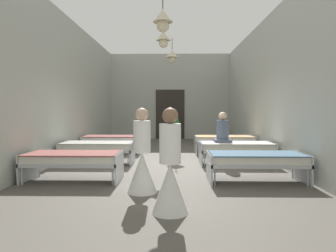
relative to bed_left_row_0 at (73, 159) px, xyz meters
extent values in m
cube|color=#59544C|center=(1.84, 1.90, -0.49)|extent=(6.37, 14.14, 0.10)
cube|color=#B2B7AD|center=(1.84, 8.77, 1.63)|extent=(6.17, 0.20, 4.14)
cube|color=#B2B7AD|center=(-1.15, 1.90, 1.63)|extent=(0.20, 13.54, 4.14)
cube|color=#B2B7AD|center=(4.82, 1.90, 1.63)|extent=(0.20, 13.54, 4.14)
cube|color=#2D2823|center=(1.84, 8.65, 0.76)|extent=(1.40, 0.06, 2.40)
cone|color=beige|center=(1.78, 0.72, 3.06)|extent=(0.44, 0.44, 0.28)
sphere|color=beige|center=(1.78, 0.72, 2.84)|extent=(0.28, 0.28, 0.28)
cylinder|color=brown|center=(1.71, 3.08, 3.53)|extent=(0.02, 0.02, 0.34)
cone|color=beige|center=(1.71, 3.08, 3.21)|extent=(0.44, 0.44, 0.28)
sphere|color=beige|center=(1.71, 3.08, 2.99)|extent=(0.28, 0.28, 0.28)
cylinder|color=brown|center=(1.96, 5.45, 3.48)|extent=(0.02, 0.02, 0.44)
cone|color=beige|center=(1.96, 5.45, 3.11)|extent=(0.44, 0.44, 0.28)
sphere|color=beige|center=(1.96, 5.45, 2.89)|extent=(0.28, 0.28, 0.28)
cylinder|color=#B7BCC1|center=(-0.87, -0.36, -0.27)|extent=(0.03, 0.03, 0.34)
cylinder|color=#B7BCC1|center=(-0.87, 0.36, -0.27)|extent=(0.03, 0.03, 0.34)
cylinder|color=#B7BCC1|center=(0.87, -0.36, -0.27)|extent=(0.03, 0.03, 0.34)
cylinder|color=#B7BCC1|center=(0.87, 0.36, -0.27)|extent=(0.03, 0.03, 0.34)
cube|color=#B7BCC1|center=(0.00, 0.00, -0.06)|extent=(1.90, 0.84, 0.07)
cube|color=#B7BCC1|center=(-0.93, 0.00, -0.15)|extent=(0.04, 0.84, 0.57)
cube|color=#B7BCC1|center=(0.93, 0.00, -0.15)|extent=(0.04, 0.84, 0.57)
cube|color=silver|center=(0.00, 0.00, 0.04)|extent=(1.82, 0.78, 0.14)
cube|color=#8C4C47|center=(0.00, 0.00, 0.12)|extent=(1.86, 0.82, 0.02)
cylinder|color=#B7BCC1|center=(2.80, -0.36, -0.27)|extent=(0.03, 0.03, 0.34)
cylinder|color=#B7BCC1|center=(2.80, 0.36, -0.27)|extent=(0.03, 0.03, 0.34)
cylinder|color=#B7BCC1|center=(4.54, -0.36, -0.27)|extent=(0.03, 0.03, 0.34)
cylinder|color=#B7BCC1|center=(4.54, 0.36, -0.27)|extent=(0.03, 0.03, 0.34)
cube|color=#B7BCC1|center=(3.67, 0.00, -0.06)|extent=(1.90, 0.84, 0.07)
cube|color=#B7BCC1|center=(2.74, 0.00, -0.15)|extent=(0.04, 0.84, 0.57)
cube|color=#B7BCC1|center=(4.60, 0.00, -0.15)|extent=(0.04, 0.84, 0.57)
cube|color=silver|center=(3.67, 0.00, 0.04)|extent=(1.82, 0.78, 0.14)
cube|color=slate|center=(3.67, 0.00, 0.12)|extent=(1.86, 0.82, 0.02)
cylinder|color=#B7BCC1|center=(-0.87, 1.54, -0.27)|extent=(0.03, 0.03, 0.34)
cylinder|color=#B7BCC1|center=(-0.87, 2.26, -0.27)|extent=(0.03, 0.03, 0.34)
cylinder|color=#B7BCC1|center=(0.87, 1.54, -0.27)|extent=(0.03, 0.03, 0.34)
cylinder|color=#B7BCC1|center=(0.87, 2.26, -0.27)|extent=(0.03, 0.03, 0.34)
cube|color=#B7BCC1|center=(0.00, 1.90, -0.06)|extent=(1.90, 0.84, 0.07)
cube|color=#B7BCC1|center=(-0.93, 1.90, -0.15)|extent=(0.04, 0.84, 0.57)
cube|color=#B7BCC1|center=(0.93, 1.90, -0.15)|extent=(0.04, 0.84, 0.57)
cube|color=silver|center=(0.00, 1.90, 0.04)|extent=(1.82, 0.78, 0.14)
cube|color=#9E9E93|center=(0.00, 1.90, 0.12)|extent=(1.86, 0.82, 0.02)
cylinder|color=#B7BCC1|center=(2.80, 1.54, -0.27)|extent=(0.03, 0.03, 0.34)
cylinder|color=#B7BCC1|center=(2.80, 2.26, -0.27)|extent=(0.03, 0.03, 0.34)
cylinder|color=#B7BCC1|center=(4.54, 1.54, -0.27)|extent=(0.03, 0.03, 0.34)
cylinder|color=#B7BCC1|center=(4.54, 2.26, -0.27)|extent=(0.03, 0.03, 0.34)
cube|color=#B7BCC1|center=(3.67, 1.90, -0.06)|extent=(1.90, 0.84, 0.07)
cube|color=#B7BCC1|center=(2.74, 1.90, -0.15)|extent=(0.04, 0.84, 0.57)
cube|color=#B7BCC1|center=(4.60, 1.90, -0.15)|extent=(0.04, 0.84, 0.57)
cube|color=silver|center=(3.67, 1.90, 0.04)|extent=(1.82, 0.78, 0.14)
cube|color=beige|center=(3.67, 1.90, 0.12)|extent=(1.86, 0.82, 0.02)
cylinder|color=#B7BCC1|center=(-0.87, 3.44, -0.27)|extent=(0.03, 0.03, 0.34)
cylinder|color=#B7BCC1|center=(-0.87, 4.16, -0.27)|extent=(0.03, 0.03, 0.34)
cylinder|color=#B7BCC1|center=(0.87, 3.44, -0.27)|extent=(0.03, 0.03, 0.34)
cylinder|color=#B7BCC1|center=(0.87, 4.16, -0.27)|extent=(0.03, 0.03, 0.34)
cube|color=#B7BCC1|center=(0.00, 3.80, -0.06)|extent=(1.90, 0.84, 0.07)
cube|color=#B7BCC1|center=(-0.93, 3.80, -0.15)|extent=(0.04, 0.84, 0.57)
cube|color=#B7BCC1|center=(0.93, 3.80, -0.15)|extent=(0.04, 0.84, 0.57)
cube|color=white|center=(0.00, 3.80, 0.04)|extent=(1.82, 0.78, 0.14)
cube|color=#8C4C47|center=(0.00, 3.80, 0.12)|extent=(1.86, 0.82, 0.02)
cylinder|color=#B7BCC1|center=(2.80, 3.44, -0.27)|extent=(0.03, 0.03, 0.34)
cylinder|color=#B7BCC1|center=(2.80, 4.16, -0.27)|extent=(0.03, 0.03, 0.34)
cylinder|color=#B7BCC1|center=(4.54, 3.44, -0.27)|extent=(0.03, 0.03, 0.34)
cylinder|color=#B7BCC1|center=(4.54, 4.16, -0.27)|extent=(0.03, 0.03, 0.34)
cube|color=#B7BCC1|center=(3.67, 3.80, -0.06)|extent=(1.90, 0.84, 0.07)
cube|color=#B7BCC1|center=(2.74, 3.80, -0.15)|extent=(0.04, 0.84, 0.57)
cube|color=#B7BCC1|center=(4.60, 3.80, -0.15)|extent=(0.04, 0.84, 0.57)
cube|color=white|center=(3.67, 3.80, 0.04)|extent=(1.82, 0.78, 0.14)
cube|color=tan|center=(3.67, 3.80, 0.12)|extent=(1.86, 0.82, 0.02)
cone|color=white|center=(1.98, -1.82, -0.09)|extent=(0.52, 0.52, 0.70)
cylinder|color=white|center=(1.98, -1.82, 0.54)|extent=(0.30, 0.30, 0.55)
sphere|color=#846047|center=(1.98, -1.82, 0.92)|extent=(0.22, 0.22, 0.22)
cone|color=white|center=(1.98, -1.82, 1.00)|extent=(0.18, 0.18, 0.10)
cone|color=white|center=(1.48, -0.81, -0.09)|extent=(0.52, 0.52, 0.70)
cylinder|color=white|center=(1.48, -0.81, 0.54)|extent=(0.30, 0.30, 0.55)
sphere|color=beige|center=(1.48, -0.81, 0.92)|extent=(0.22, 0.22, 0.22)
cone|color=white|center=(1.48, -0.81, 1.00)|extent=(0.18, 0.18, 0.10)
cylinder|color=#515B70|center=(3.32, 2.00, 0.43)|extent=(0.32, 0.32, 0.58)
cube|color=#515B70|center=(3.32, 2.00, 0.18)|extent=(0.44, 0.44, 0.08)
sphere|color=beige|center=(3.32, 2.00, 0.83)|extent=(0.22, 0.22, 0.22)
cylinder|color=brown|center=(2.11, 7.00, -0.26)|extent=(0.30, 0.30, 0.35)
cylinder|color=brown|center=(2.11, 7.00, 0.01)|extent=(0.06, 0.06, 0.20)
cone|color=#3D7A42|center=(2.11, 7.00, 0.58)|extent=(0.49, 0.49, 0.93)
camera|label=1|loc=(2.04, -5.90, 1.01)|focal=31.77mm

